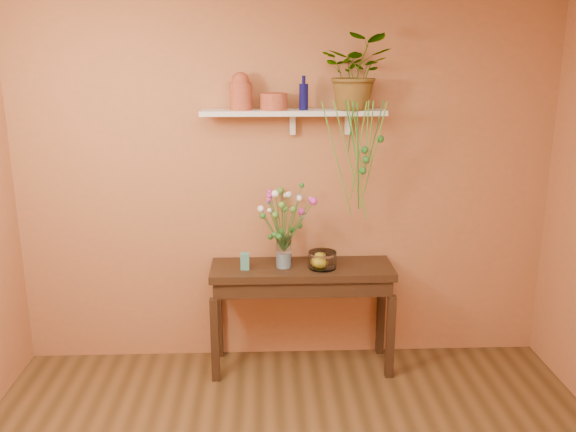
{
  "coord_description": "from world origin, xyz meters",
  "views": [
    {
      "loc": [
        -0.16,
        -2.42,
        2.31
      ],
      "look_at": [
        0.0,
        1.55,
        1.25
      ],
      "focal_mm": 37.69,
      "sensor_mm": 36.0,
      "label": 1
    }
  ],
  "objects": [
    {
      "name": "room",
      "position": [
        0.0,
        0.0,
        1.35
      ],
      "size": [
        4.04,
        4.04,
        2.7
      ],
      "color": "brown",
      "rests_on": "ground"
    },
    {
      "name": "spider_plant",
      "position": [
        0.49,
        1.84,
        2.2
      ],
      "size": [
        0.54,
        0.49,
        0.52
      ],
      "primitive_type": "imported",
      "rotation": [
        0.0,
        0.0,
        -0.2
      ],
      "color": "#286D25",
      "rests_on": "wall_shelf"
    },
    {
      "name": "blue_bottle",
      "position": [
        0.12,
        1.85,
        2.03
      ],
      "size": [
        0.07,
        0.07,
        0.24
      ],
      "color": "#0A0B43",
      "rests_on": "wall_shelf"
    },
    {
      "name": "bouquet",
      "position": [
        -0.01,
        1.74,
        1.24
      ],
      "size": [
        0.42,
        0.48,
        0.49
      ],
      "color": "#386B28",
      "rests_on": "glass_vase"
    },
    {
      "name": "terracotta_jug",
      "position": [
        -0.32,
        1.86,
        2.06
      ],
      "size": [
        0.2,
        0.2,
        0.26
      ],
      "color": "#B55333",
      "rests_on": "wall_shelf"
    },
    {
      "name": "wall_shelf",
      "position": [
        0.06,
        1.87,
        1.92
      ],
      "size": [
        1.3,
        0.24,
        0.19
      ],
      "color": "white",
      "rests_on": "room"
    },
    {
      "name": "lemon",
      "position": [
        0.24,
        1.73,
        0.86
      ],
      "size": [
        0.08,
        0.08,
        0.08
      ],
      "primitive_type": "sphere",
      "color": "yellow",
      "rests_on": "glass_bowl"
    },
    {
      "name": "carton",
      "position": [
        -0.3,
        1.71,
        0.87
      ],
      "size": [
        0.06,
        0.05,
        0.12
      ],
      "primitive_type": "cube",
      "rotation": [
        0.0,
        0.0,
        -0.05
      ],
      "color": "#33617F",
      "rests_on": "sideboard"
    },
    {
      "name": "glass_bowl",
      "position": [
        0.26,
        1.72,
        0.87
      ],
      "size": [
        0.2,
        0.2,
        0.12
      ],
      "color": "white",
      "rests_on": "sideboard"
    },
    {
      "name": "terracotta_pot",
      "position": [
        -0.09,
        1.85,
        2.0
      ],
      "size": [
        0.21,
        0.21,
        0.12
      ],
      "primitive_type": "cylinder",
      "rotation": [
        0.0,
        0.0,
        -0.13
      ],
      "color": "#B55333",
      "rests_on": "wall_shelf"
    },
    {
      "name": "plant_fronds",
      "position": [
        0.52,
        1.68,
        1.67
      ],
      "size": [
        0.44,
        0.39,
        0.86
      ],
      "color": "#286D25",
      "rests_on": "wall_shelf"
    },
    {
      "name": "sideboard",
      "position": [
        0.11,
        1.77,
        0.69
      ],
      "size": [
        1.34,
        0.43,
        0.81
      ],
      "color": "#332111",
      "rests_on": "ground"
    },
    {
      "name": "glass_vase",
      "position": [
        -0.02,
        1.75,
        0.91
      ],
      "size": [
        0.11,
        0.11,
        0.23
      ],
      "color": "white",
      "rests_on": "sideboard"
    }
  ]
}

